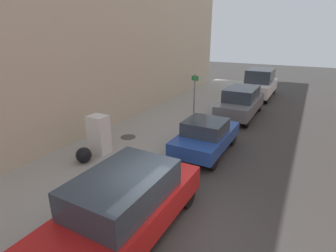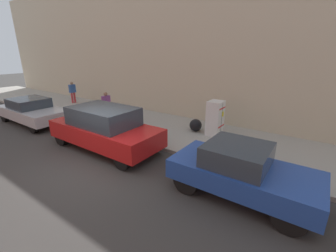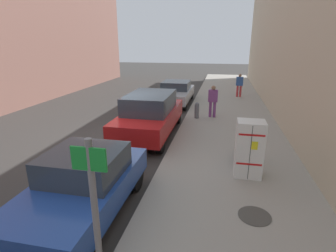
% 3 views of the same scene
% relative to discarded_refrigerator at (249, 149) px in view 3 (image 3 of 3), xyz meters
% --- Properties ---
extents(ground_plane, '(80.00, 80.00, 0.00)m').
position_rel_discarded_refrigerator_xyz_m(ground_plane, '(4.74, -2.38, -0.93)').
color(ground_plane, '#383533').
extents(sidewalk_slab, '(4.31, 44.00, 0.14)m').
position_rel_discarded_refrigerator_xyz_m(sidewalk_slab, '(0.39, -2.38, -0.86)').
color(sidewalk_slab, '#9E998E').
rests_on(sidewalk_slab, ground).
extents(discarded_refrigerator, '(0.73, 0.62, 1.58)m').
position_rel_discarded_refrigerator_xyz_m(discarded_refrigerator, '(0.00, 0.00, 0.00)').
color(discarded_refrigerator, white).
rests_on(discarded_refrigerator, sidewalk_slab).
extents(manhole_cover, '(0.70, 0.70, 0.02)m').
position_rel_discarded_refrigerator_xyz_m(manhole_cover, '(-0.03, 1.88, -0.78)').
color(manhole_cover, '#47443F').
rests_on(manhole_cover, sidewalk_slab).
extents(street_sign_post, '(0.36, 0.07, 2.71)m').
position_rel_discarded_refrigerator_xyz_m(street_sign_post, '(2.03, 4.84, 0.72)').
color(street_sign_post, slate).
rests_on(street_sign_post, sidewalk_slab).
extents(fire_hydrant, '(0.22, 0.22, 0.78)m').
position_rel_discarded_refrigerator_xyz_m(fire_hydrant, '(1.97, -5.53, -0.39)').
color(fire_hydrant, slate).
rests_on(fire_hydrant, sidewalk_slab).
extents(trash_bag, '(0.59, 0.59, 0.59)m').
position_rel_discarded_refrigerator_xyz_m(trash_bag, '(0.04, -0.95, -0.49)').
color(trash_bag, black).
rests_on(trash_bag, sidewalk_slab).
extents(pedestrian_walking_far, '(0.45, 0.22, 1.55)m').
position_rel_discarded_refrigerator_xyz_m(pedestrian_walking_far, '(-0.32, -11.40, 0.09)').
color(pedestrian_walking_far, '#B73338').
rests_on(pedestrian_walking_far, sidewalk_slab).
extents(pedestrian_standing_near, '(0.45, 0.22, 1.57)m').
position_rel_discarded_refrigerator_xyz_m(pedestrian_standing_near, '(1.23, -5.86, 0.11)').
color(pedestrian_standing_near, '#7A3D7F').
rests_on(pedestrian_standing_near, sidewalk_slab).
extents(parked_sedan_silver, '(1.87, 4.47, 1.37)m').
position_rel_discarded_refrigerator_xyz_m(parked_sedan_silver, '(3.66, -9.16, -0.23)').
color(parked_sedan_silver, silver).
rests_on(parked_sedan_silver, ground).
extents(parked_suv_red, '(1.95, 4.80, 1.74)m').
position_rel_discarded_refrigerator_xyz_m(parked_suv_red, '(3.66, -3.14, -0.04)').
color(parked_suv_red, red).
rests_on(parked_suv_red, ground).
extents(parked_hatchback_blue, '(1.78, 3.81, 1.47)m').
position_rel_discarded_refrigerator_xyz_m(parked_hatchback_blue, '(3.66, 2.36, -0.18)').
color(parked_hatchback_blue, '#23479E').
rests_on(parked_hatchback_blue, ground).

